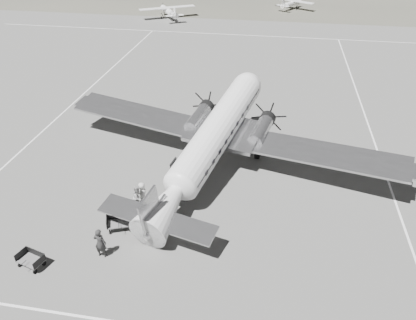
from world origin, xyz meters
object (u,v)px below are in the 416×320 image
object	(u,v)px
light_plane_left	(168,12)
light_plane_right	(292,4)
dc3_airliner	(213,140)
ground_crew	(100,243)
ramp_agent	(138,197)
baggage_cart_near	(119,223)
passenger	(142,193)
baggage_cart_far	(31,260)

from	to	relation	value
light_plane_left	light_plane_right	size ratio (longest dim) A/B	1.16
dc3_airliner	light_plane_right	size ratio (longest dim) A/B	3.16
ground_crew	ramp_agent	distance (m)	4.79
ramp_agent	baggage_cart_near	bearing A→B (deg)	-178.31
light_plane_right	baggage_cart_near	world-z (taller)	light_plane_right
light_plane_right	passenger	size ratio (longest dim) A/B	5.16
baggage_cart_far	dc3_airliner	bearing A→B (deg)	69.34
dc3_airliner	passenger	xyz separation A→B (m)	(-4.10, -4.99, -1.84)
baggage_cart_near	baggage_cart_far	xyz separation A→B (m)	(-3.88, -3.95, -0.03)
light_plane_left	ground_crew	world-z (taller)	light_plane_left
baggage_cart_near	passenger	distance (m)	2.87
baggage_cart_far	ground_crew	xyz separation A→B (m)	(3.70, 1.46, 0.58)
light_plane_left	baggage_cart_near	world-z (taller)	light_plane_left
light_plane_right	baggage_cart_far	bearing A→B (deg)	-70.94
ramp_agent	passenger	xyz separation A→B (m)	(0.13, 0.50, -0.05)
dc3_airliner	baggage_cart_near	distance (m)	9.38
baggage_cart_near	passenger	xyz separation A→B (m)	(0.71, 2.75, 0.41)
dc3_airliner	ramp_agent	distance (m)	7.16
baggage_cart_near	ground_crew	bearing A→B (deg)	-115.50
light_plane_right	light_plane_left	bearing A→B (deg)	-121.20
light_plane_left	baggage_cart_far	world-z (taller)	light_plane_left
passenger	light_plane_left	bearing A→B (deg)	-6.45
light_plane_right	baggage_cart_far	size ratio (longest dim) A/B	5.80
light_plane_left	ground_crew	bearing A→B (deg)	-110.61
ground_crew	passenger	bearing A→B (deg)	-96.76
baggage_cart_far	ramp_agent	world-z (taller)	ramp_agent
passenger	light_plane_right	bearing A→B (deg)	-28.12
ground_crew	baggage_cart_near	bearing A→B (deg)	-91.16
light_plane_left	light_plane_right	bearing A→B (deg)	-3.33
light_plane_left	ramp_agent	xyz separation A→B (m)	(11.90, -53.88, -0.17)
light_plane_left	ground_crew	distance (m)	59.65
baggage_cart_near	baggage_cart_far	distance (m)	5.53
ground_crew	passenger	distance (m)	5.31
baggage_cart_far	light_plane_left	bearing A→B (deg)	113.07
dc3_airliner	ramp_agent	xyz separation A→B (m)	(-4.23, -5.49, -1.79)
ground_crew	light_plane_right	bearing A→B (deg)	-96.11
light_plane_left	light_plane_right	xyz separation A→B (m)	(22.34, 11.90, -0.15)
light_plane_right	passenger	xyz separation A→B (m)	(-10.31, -65.27, -0.06)
light_plane_right	passenger	world-z (taller)	light_plane_right
dc3_airliner	baggage_cart_far	bearing A→B (deg)	-112.08
baggage_cart_far	ground_crew	size ratio (longest dim) A/B	0.76
dc3_airliner	light_plane_left	xyz separation A→B (m)	(-16.13, 48.39, -1.63)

